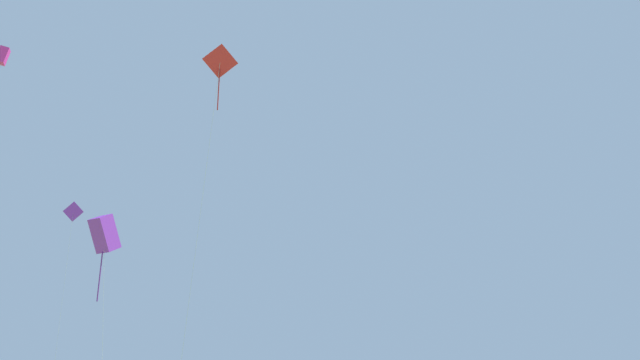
% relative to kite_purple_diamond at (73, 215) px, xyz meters
% --- Properties ---
extents(kite_purple_diamond, '(2.13, 0.89, 21.67)m').
position_rel_kite_purple_diamond_xyz_m(kite_purple_diamond, '(0.00, 0.00, 0.00)').
color(kite_purple_diamond, purple).
rests_on(kite_purple_diamond, ground).
extents(kite_red_diamond, '(2.28, 1.62, 24.01)m').
position_rel_kite_purple_diamond_xyz_m(kite_red_diamond, '(22.19, -25.78, 2.15)').
color(kite_red_diamond, red).
rests_on(kite_red_diamond, ground).
extents(kite_magenta_box, '(1.02, 2.01, 26.15)m').
position_rel_kite_purple_diamond_xyz_m(kite_magenta_box, '(5.32, -23.59, 5.06)').
color(kite_magenta_box, '#E02DA3').
rests_on(kite_magenta_box, ground).
extents(kite_purple_box, '(2.90, 2.92, 13.76)m').
position_rel_kite_purple_diamond_xyz_m(kite_purple_box, '(13.61, -21.50, -7.85)').
color(kite_purple_box, purple).
rests_on(kite_purple_box, ground).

